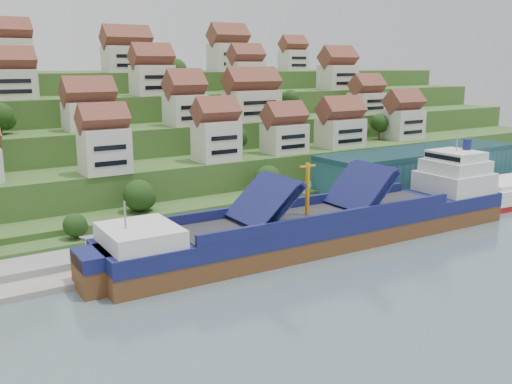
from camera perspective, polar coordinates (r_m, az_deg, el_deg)
ground at (r=107.74m, az=4.44°, el=-5.48°), size 300.00×300.00×0.00m
quay at (r=130.77m, az=7.40°, el=-1.78°), size 180.00×14.00×2.20m
hillside at (r=196.18m, az=-14.34°, el=5.59°), size 260.00×128.00×31.00m
hillside_village at (r=153.92m, az=-10.52°, el=9.15°), size 156.68×65.04×29.28m
hillside_trees at (r=138.64m, az=-9.81°, el=5.64°), size 138.52×62.59×31.93m
warehouse at (r=153.14m, az=16.14°, el=2.28°), size 60.00×15.00×10.00m
flagpole at (r=124.56m, az=8.31°, el=0.20°), size 1.28×0.16×8.00m
cargo_ship at (r=110.22m, az=7.95°, el=-3.19°), size 86.66×16.20×19.24m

